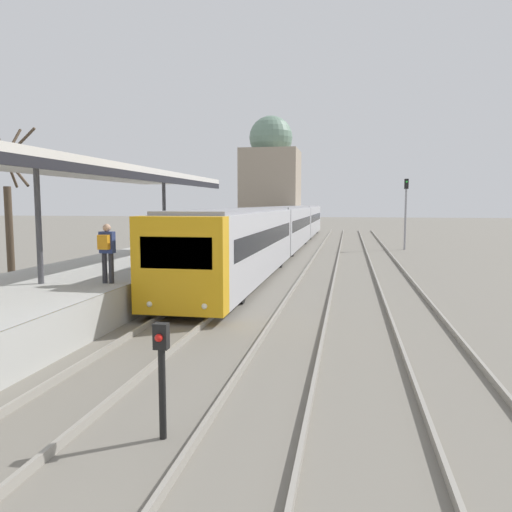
% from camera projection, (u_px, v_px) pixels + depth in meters
% --- Properties ---
extents(platform_canopy, '(4.00, 23.92, 3.40)m').
position_uv_depth(platform_canopy, '(37.00, 165.00, 13.56)').
color(platform_canopy, beige).
rests_on(platform_canopy, station_platform).
extents(person_on_platform, '(0.40, 0.40, 1.66)m').
position_uv_depth(person_on_platform, '(107.00, 248.00, 13.83)').
color(person_on_platform, '#2D2D33').
rests_on(person_on_platform, station_platform).
extents(train_near, '(2.58, 45.20, 3.05)m').
position_uv_depth(train_near, '(284.00, 226.00, 35.30)').
color(train_near, gold).
rests_on(train_near, ground_plane).
extents(signal_post_near, '(0.20, 0.21, 1.64)m').
position_uv_depth(signal_post_near, '(162.00, 367.00, 6.87)').
color(signal_post_near, black).
rests_on(signal_post_near, ground_plane).
extents(signal_mast_far, '(0.28, 0.29, 4.99)m').
position_uv_depth(signal_mast_far, '(406.00, 205.00, 35.11)').
color(signal_mast_far, gray).
rests_on(signal_mast_far, ground_plane).
extents(distant_domed_building, '(5.70, 5.70, 12.08)m').
position_uv_depth(distant_domed_building, '(271.00, 180.00, 51.00)').
color(distant_domed_building, gray).
rests_on(distant_domed_building, ground_plane).
extents(bare_tree_background, '(3.02, 1.88, 6.61)m').
position_uv_depth(bare_tree_background, '(8.00, 208.00, 21.96)').
color(bare_tree_background, '#4C3D2D').
rests_on(bare_tree_background, ground_plane).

